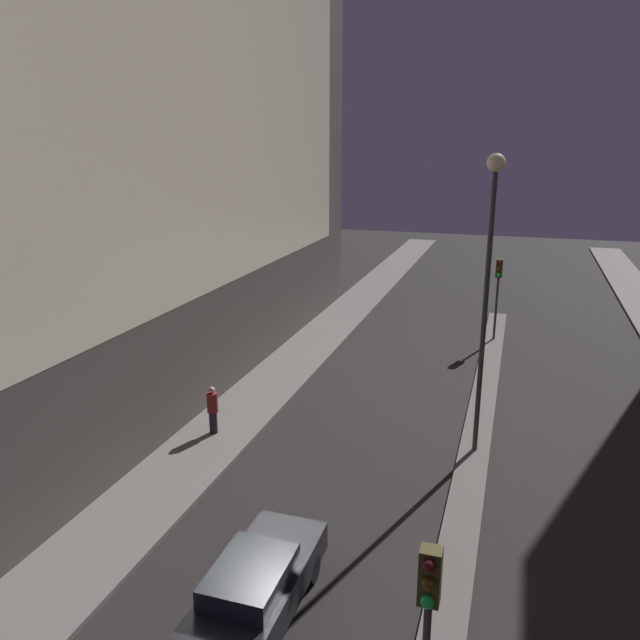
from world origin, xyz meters
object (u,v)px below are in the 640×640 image
(pedestrian_on_left_sidewalk, at_px, (213,409))
(street_lamp, at_px, (489,259))
(traffic_light_mid, at_px, (498,281))
(traffic_light_near, at_px, (428,614))
(car_left_lane, at_px, (256,588))

(pedestrian_on_left_sidewalk, bearing_deg, street_lamp, 9.78)
(traffic_light_mid, bearing_deg, street_lamp, -90.00)
(traffic_light_mid, height_order, street_lamp, street_lamp)
(traffic_light_mid, distance_m, street_lamp, 12.81)
(traffic_light_near, relative_size, street_lamp, 0.44)
(pedestrian_on_left_sidewalk, bearing_deg, car_left_lane, -57.04)
(traffic_light_near, bearing_deg, car_left_lane, 147.87)
(traffic_light_mid, height_order, pedestrian_on_left_sidewalk, traffic_light_mid)
(street_lamp, xyz_separation_m, car_left_lane, (-3.85, -8.93, -5.67))
(traffic_light_near, xyz_separation_m, car_left_lane, (-3.85, 2.42, -2.40))
(traffic_light_mid, distance_m, car_left_lane, 21.79)
(traffic_light_near, bearing_deg, traffic_light_mid, 90.00)
(traffic_light_near, distance_m, street_lamp, 11.81)
(street_lamp, relative_size, car_left_lane, 2.04)
(street_lamp, distance_m, pedestrian_on_left_sidewalk, 10.33)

